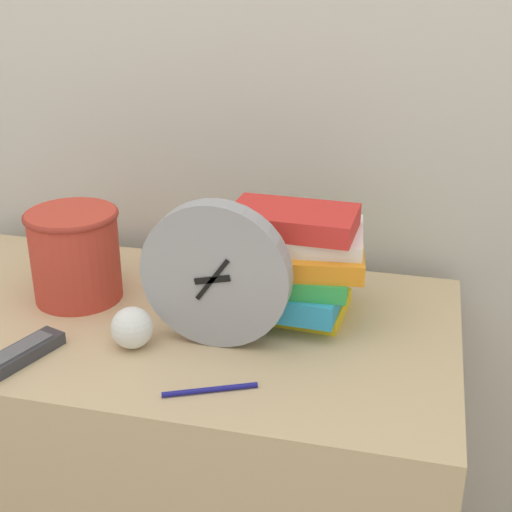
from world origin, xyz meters
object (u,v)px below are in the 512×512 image
Objects in this scene: crumpled_paper_ball at (135,328)px; pen at (210,390)px; desk_clock at (216,275)px; book_stack at (292,263)px; tv_remote at (19,355)px; basket at (75,252)px.

pen is at bearing -31.47° from crumpled_paper_ball.
desk_clock is at bearing 20.09° from crumpled_paper_ball.
pen is (0.15, -0.09, -0.03)m from crumpled_paper_ball.
crumpled_paper_ball is at bearing 148.53° from pen.
desk_clock is at bearing -129.38° from book_stack.
book_stack is 3.80× the size of crumpled_paper_ball.
tv_remote is 1.24× the size of pen.
book_stack reaches higher than tv_remote.
book_stack is at bearing 33.23° from tv_remote.
tv_remote is 2.39× the size of crumpled_paper_ball.
desk_clock reaches higher than book_stack.
pen is at bearing -35.92° from basket.
desk_clock reaches higher than pen.
tv_remote is (0.01, -0.22, -0.08)m from basket.
desk_clock is 0.94× the size of book_stack.
desk_clock reaches higher than basket.
basket is (-0.29, 0.09, -0.03)m from desk_clock.
desk_clock is 0.31m from basket.
desk_clock is 0.16m from crumpled_paper_ball.
tv_remote is (-0.28, -0.13, -0.11)m from desk_clock.
crumpled_paper_ball reaches higher than pen.
desk_clock is 1.85× the size of pen.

